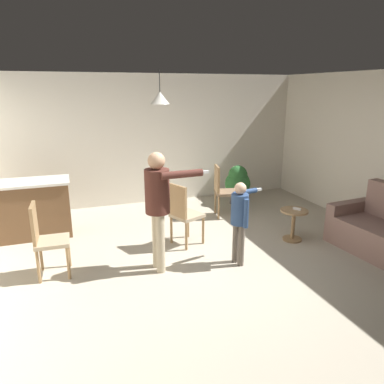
% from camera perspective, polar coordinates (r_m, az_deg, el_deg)
% --- Properties ---
extents(ground, '(7.68, 7.68, 0.00)m').
position_cam_1_polar(ground, '(5.26, 3.21, -11.10)').
color(ground, '#B2A893').
extents(wall_back, '(6.40, 0.10, 2.70)m').
position_cam_1_polar(wall_back, '(7.81, -5.73, 8.23)').
color(wall_back, silver).
rests_on(wall_back, ground).
extents(kitchen_counter, '(1.26, 0.66, 0.95)m').
position_cam_1_polar(kitchen_counter, '(6.56, -23.95, -2.43)').
color(kitchen_counter, brown).
rests_on(kitchen_counter, ground).
extents(side_table_by_couch, '(0.44, 0.44, 0.52)m').
position_cam_1_polar(side_table_by_couch, '(6.10, 15.73, -4.46)').
color(side_table_by_couch, '#99754C').
rests_on(side_table_by_couch, ground).
extents(person_adult, '(0.82, 0.47, 1.63)m').
position_cam_1_polar(person_adult, '(4.74, -5.32, -1.08)').
color(person_adult, tan).
rests_on(person_adult, ground).
extents(person_child, '(0.58, 0.43, 1.19)m').
position_cam_1_polar(person_child, '(5.00, 7.60, -3.49)').
color(person_child, '#60564C').
rests_on(person_child, ground).
extents(dining_chair_by_counter, '(0.50, 0.50, 1.00)m').
position_cam_1_polar(dining_chair_by_counter, '(6.94, 4.87, 0.48)').
color(dining_chair_by_counter, '#99754C').
rests_on(dining_chair_by_counter, ground).
extents(dining_chair_near_wall, '(0.44, 0.44, 1.00)m').
position_cam_1_polar(dining_chair_near_wall, '(5.08, -22.12, -6.63)').
color(dining_chair_near_wall, '#99754C').
rests_on(dining_chair_near_wall, ground).
extents(dining_chair_centre_back, '(0.55, 0.55, 1.00)m').
position_cam_1_polar(dining_chair_centre_back, '(5.63, -1.34, -3.20)').
color(dining_chair_centre_back, '#99754C').
rests_on(dining_chair_centre_back, ground).
extents(potted_plant_corner, '(0.54, 0.54, 0.83)m').
position_cam_1_polar(potted_plant_corner, '(7.78, 7.22, 1.46)').
color(potted_plant_corner, '#4C4742').
rests_on(potted_plant_corner, ground).
extents(spare_remote_on_table, '(0.10, 0.13, 0.04)m').
position_cam_1_polar(spare_remote_on_table, '(6.04, 16.25, -2.56)').
color(spare_remote_on_table, white).
rests_on(spare_remote_on_table, side_table_by_couch).
extents(ceiling_light_pendant, '(0.32, 0.32, 0.55)m').
position_cam_1_polar(ceiling_light_pendant, '(6.18, -5.08, 14.60)').
color(ceiling_light_pendant, silver).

